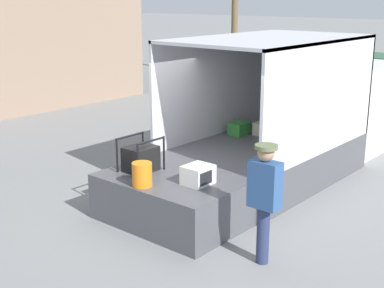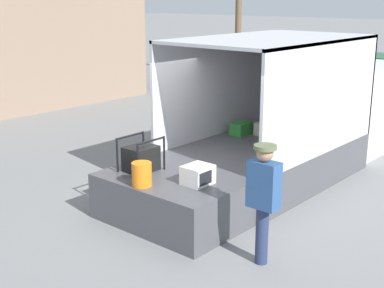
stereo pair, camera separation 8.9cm
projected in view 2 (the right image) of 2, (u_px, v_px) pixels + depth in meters
name	position (u px, v px, depth m)	size (l,w,h in m)	color
ground_plane	(201.00, 208.00, 9.61)	(160.00, 160.00, 0.00)	gray
box_truck	(311.00, 122.00, 12.19)	(6.59, 2.49, 2.91)	white
tailgate_deck	(171.00, 200.00, 8.94)	(1.57, 2.37, 0.79)	#4C4C51
microwave	(198.00, 175.00, 8.49)	(0.45, 0.40, 0.31)	white
portable_generator	(142.00, 158.00, 9.14)	(0.65, 0.55, 0.59)	black
orange_bucket	(142.00, 174.00, 8.40)	(0.32, 0.32, 0.38)	orange
worker_person	(264.00, 192.00, 7.36)	(0.31, 0.44, 1.75)	navy
pickup_truck_green	(376.00, 80.00, 20.14)	(4.85, 1.93, 1.50)	#1E5633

